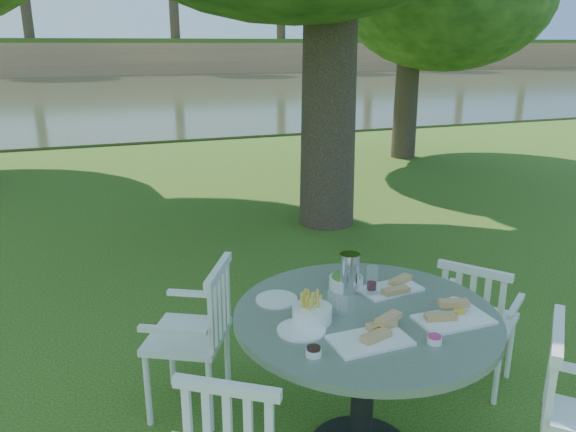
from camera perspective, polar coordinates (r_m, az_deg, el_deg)
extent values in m
plane|color=#22430E|center=(4.56, 0.89, -10.96)|extent=(140.00, 140.00, 0.00)
cylinder|color=black|center=(3.10, 7.60, -16.76)|extent=(0.12, 0.12, 0.78)
cylinder|color=#5F6B59|center=(2.89, 7.92, -10.04)|extent=(1.33, 1.33, 0.04)
cylinder|color=white|center=(4.09, 21.61, -12.39)|extent=(0.03, 0.03, 0.43)
cylinder|color=white|center=(4.16, 16.36, -11.31)|extent=(0.03, 0.03, 0.43)
cylinder|color=white|center=(3.79, 20.48, -14.71)|extent=(0.03, 0.03, 0.43)
cylinder|color=white|center=(3.87, 14.80, -13.48)|extent=(0.03, 0.03, 0.43)
cube|color=white|center=(3.86, 18.64, -9.90)|extent=(0.59, 0.60, 0.04)
cube|color=white|center=(3.61, 18.14, -8.27)|extent=(0.30, 0.38, 0.44)
cylinder|color=white|center=(3.81, -11.74, -13.46)|extent=(0.04, 0.04, 0.46)
cylinder|color=white|center=(3.49, -14.06, -16.77)|extent=(0.04, 0.04, 0.46)
cylinder|color=white|center=(3.71, -6.18, -14.07)|extent=(0.04, 0.04, 0.46)
cylinder|color=white|center=(3.38, -7.94, -17.60)|extent=(0.04, 0.04, 0.46)
cube|color=white|center=(3.46, -10.19, -11.90)|extent=(0.60, 0.62, 0.04)
cube|color=white|center=(3.31, -6.96, -8.97)|extent=(0.26, 0.44, 0.47)
cube|color=white|center=(2.42, -6.12, -20.96)|extent=(0.39, 0.28, 0.44)
cube|color=white|center=(2.79, 25.12, -14.93)|extent=(0.39, 0.38, 0.50)
cube|color=white|center=(2.62, 8.31, -12.39)|extent=(0.36, 0.22, 0.01)
cube|color=white|center=(2.89, 16.48, -10.07)|extent=(0.36, 0.21, 0.01)
cube|color=white|center=(3.15, 10.35, -7.29)|extent=(0.35, 0.22, 0.01)
cylinder|color=white|center=(2.69, 1.36, -11.49)|extent=(0.23, 0.23, 0.01)
cylinder|color=white|center=(2.98, -1.17, -8.47)|extent=(0.22, 0.22, 0.01)
cylinder|color=white|center=(2.76, 2.46, -9.90)|extent=(0.19, 0.19, 0.08)
cylinder|color=white|center=(3.13, 5.91, -6.74)|extent=(0.19, 0.19, 0.06)
cylinder|color=silver|center=(3.05, 6.26, -5.77)|extent=(0.11, 0.11, 0.22)
cylinder|color=white|center=(3.03, 8.52, -6.60)|extent=(0.06, 0.06, 0.17)
cylinder|color=white|center=(2.84, 4.70, -8.66)|extent=(0.07, 0.07, 0.12)
cylinder|color=white|center=(2.82, 5.48, -9.13)|extent=(0.06, 0.06, 0.10)
cylinder|color=white|center=(2.67, 14.66, -12.13)|extent=(0.07, 0.07, 0.03)
cylinder|color=white|center=(2.92, 17.01, -9.64)|extent=(0.07, 0.07, 0.03)
cylinder|color=white|center=(3.04, 16.58, -8.52)|extent=(0.07, 0.07, 0.03)
cylinder|color=white|center=(2.49, 2.62, -13.68)|extent=(0.07, 0.07, 0.03)
cube|color=#303720|center=(26.88, -17.49, 11.76)|extent=(100.00, 28.00, 0.12)
cube|color=#A7764E|center=(42.29, -18.96, 14.80)|extent=(100.00, 3.00, 2.20)
cube|color=#22430E|center=(49.77, -19.43, 16.41)|extent=(100.00, 18.00, 0.30)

